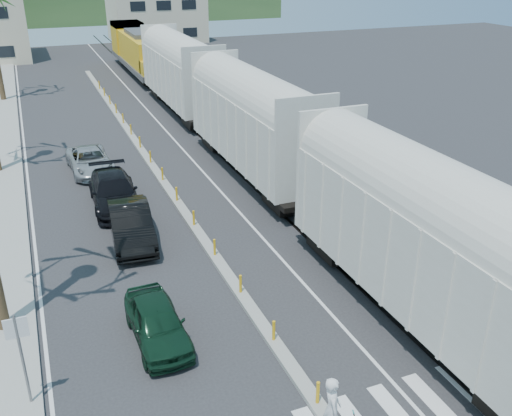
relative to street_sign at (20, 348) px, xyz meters
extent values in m
plane|color=#28282B|center=(7.30, -2.00, -1.97)|extent=(140.00, 140.00, 0.00)
cube|color=black|center=(11.58, 26.00, -1.94)|extent=(0.12, 100.00, 0.06)
cube|color=black|center=(13.02, 26.00, -1.94)|extent=(0.12, 100.00, 0.06)
cube|color=gray|center=(7.30, 18.00, -1.90)|extent=(0.45, 60.00, 0.15)
cylinder|color=gold|center=(7.30, -3.00, -1.47)|extent=(0.10, 0.10, 0.70)
cylinder|color=gold|center=(7.30, 0.00, -1.47)|extent=(0.10, 0.10, 0.70)
cylinder|color=gold|center=(7.30, 3.00, -1.47)|extent=(0.10, 0.10, 0.70)
cylinder|color=gold|center=(7.30, 6.00, -1.47)|extent=(0.10, 0.10, 0.70)
cylinder|color=gold|center=(7.30, 9.00, -1.47)|extent=(0.10, 0.10, 0.70)
cylinder|color=gold|center=(7.30, 12.00, -1.47)|extent=(0.10, 0.10, 0.70)
cylinder|color=gold|center=(7.30, 15.00, -1.47)|extent=(0.10, 0.10, 0.70)
cylinder|color=gold|center=(7.30, 18.00, -1.47)|extent=(0.10, 0.10, 0.70)
cylinder|color=gold|center=(7.30, 21.00, -1.47)|extent=(0.10, 0.10, 0.70)
cylinder|color=gold|center=(7.30, 24.00, -1.47)|extent=(0.10, 0.10, 0.70)
cylinder|color=gold|center=(7.30, 27.00, -1.47)|extent=(0.10, 0.10, 0.70)
cylinder|color=gold|center=(7.30, 30.00, -1.47)|extent=(0.10, 0.10, 0.70)
cylinder|color=gold|center=(7.30, 33.00, -1.47)|extent=(0.10, 0.10, 0.70)
cylinder|color=gold|center=(7.30, 36.00, -1.47)|extent=(0.10, 0.10, 0.70)
cylinder|color=gold|center=(7.30, 39.00, -1.47)|extent=(0.10, 0.10, 0.70)
cube|color=silver|center=(0.50, 23.00, -1.97)|extent=(0.12, 90.00, 0.01)
cube|color=silver|center=(9.80, 23.00, -1.97)|extent=(0.12, 90.00, 0.01)
cube|color=beige|center=(12.30, -0.68, 0.73)|extent=(3.00, 12.88, 3.40)
cylinder|color=beige|center=(12.30, -0.68, 2.43)|extent=(2.90, 12.58, 2.90)
cube|color=black|center=(12.30, -0.68, -1.47)|extent=(2.60, 12.88, 1.00)
cube|color=beige|center=(12.30, 14.32, 0.73)|extent=(3.00, 12.88, 3.40)
cylinder|color=beige|center=(12.30, 14.32, 2.43)|extent=(2.90, 12.58, 2.90)
cube|color=black|center=(12.30, 14.32, -1.47)|extent=(2.60, 12.88, 1.00)
cube|color=beige|center=(12.30, 29.32, 0.73)|extent=(3.00, 12.88, 3.40)
cylinder|color=beige|center=(12.30, 29.32, 2.43)|extent=(2.90, 12.58, 2.90)
cube|color=black|center=(12.30, 29.32, -1.47)|extent=(2.60, 12.88, 1.00)
cube|color=#4C4C4F|center=(12.30, 45.32, -0.92)|extent=(3.00, 17.00, 0.50)
cube|color=gold|center=(12.30, 44.32, 0.63)|extent=(2.70, 12.24, 2.60)
cube|color=gold|center=(12.30, 51.10, 0.93)|extent=(3.00, 3.74, 3.20)
cube|color=black|center=(12.30, 45.32, -1.52)|extent=(2.60, 13.60, 0.90)
cylinder|color=slate|center=(0.00, 0.00, -0.47)|extent=(0.08, 0.08, 3.00)
cube|color=silver|center=(0.00, 0.00, 0.63)|extent=(0.60, 0.04, 0.60)
cube|color=beige|center=(19.30, 68.00, 1.53)|extent=(12.00, 10.00, 7.00)
imported|color=#10301E|center=(3.92, 1.57, -1.30)|extent=(1.76, 4.02, 1.35)
imported|color=black|center=(4.46, 8.76, -1.17)|extent=(2.44, 5.11, 1.60)
imported|color=black|center=(4.39, 12.76, -1.20)|extent=(2.53, 5.47, 1.54)
imported|color=#AFB2B4|center=(3.90, 18.12, -1.31)|extent=(2.65, 4.98, 1.33)
imported|color=white|center=(6.83, -4.53, -0.52)|extent=(0.92, 0.82, 1.81)
camera|label=1|loc=(1.21, -13.56, 9.53)|focal=40.00mm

